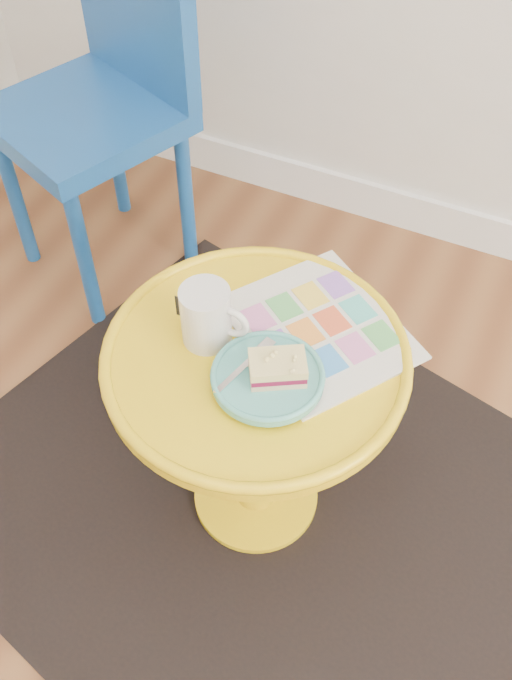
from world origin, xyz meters
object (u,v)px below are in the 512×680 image
at_px(side_table, 256,403).
at_px(plate, 268,378).
at_px(mug, 207,315).
at_px(chair, 105,85).
at_px(newspaper, 319,328).

relative_size(side_table, plate, 2.84).
bearing_deg(side_table, plate, -48.05).
distance_m(mug, plate, 0.15).
distance_m(side_table, plate, 0.17).
xyz_separation_m(chair, plate, (0.71, -0.63, -0.00)).
height_order(chair, newspaper, chair).
bearing_deg(plate, side_table, 131.95).
relative_size(chair, newspaper, 2.99).
xyz_separation_m(side_table, plate, (0.04, -0.05, 0.16)).
bearing_deg(side_table, chair, 138.89).
xyz_separation_m(newspaper, plate, (-0.03, -0.15, 0.02)).
distance_m(side_table, mug, 0.22).
height_order(chair, plate, chair).
xyz_separation_m(mug, plate, (0.13, -0.05, -0.04)).
bearing_deg(chair, newspaper, -10.73).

